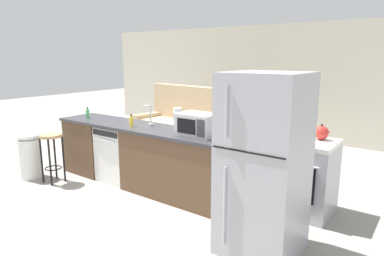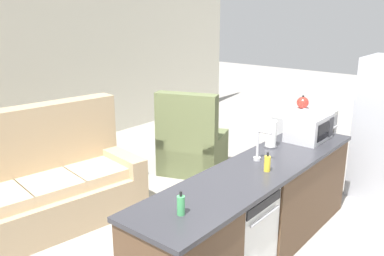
{
  "view_description": "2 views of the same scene",
  "coord_description": "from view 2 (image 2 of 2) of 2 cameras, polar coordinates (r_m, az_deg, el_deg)",
  "views": [
    {
      "loc": [
        3.63,
        -3.42,
        1.87
      ],
      "look_at": [
        0.74,
        0.5,
        0.85
      ],
      "focal_mm": 32.0,
      "sensor_mm": 36.0,
      "label": 1
    },
    {
      "loc": [
        -2.88,
        -1.72,
        2.28
      ],
      "look_at": [
        0.14,
        0.78,
        1.13
      ],
      "focal_mm": 38.0,
      "sensor_mm": 36.0,
      "label": 2
    }
  ],
  "objects": [
    {
      "name": "sink_faucet",
      "position": [
        3.86,
        9.38,
        -2.7
      ],
      "size": [
        0.07,
        0.17,
        0.3
      ],
      "color": "silver",
      "rests_on": "kitchen_counter"
    },
    {
      "name": "dish_soap_bottle",
      "position": [
        2.87,
        -1.57,
        -10.76
      ],
      "size": [
        0.06,
        0.06,
        0.18
      ],
      "color": "#4CB266",
      "rests_on": "kitchen_counter"
    },
    {
      "name": "dishwasher",
      "position": [
        3.65,
        5.68,
        -14.29
      ],
      "size": [
        0.58,
        0.61,
        0.84
      ],
      "color": "white",
      "rests_on": "ground_plane"
    },
    {
      "name": "microwave",
      "position": [
        4.6,
        16.08,
        0.09
      ],
      "size": [
        0.5,
        0.37,
        0.28
      ],
      "color": "#B7B7BC",
      "rests_on": "kitchen_counter"
    },
    {
      "name": "armchair",
      "position": [
        5.82,
        -0.12,
        -2.98
      ],
      "size": [
        1.05,
        1.08,
        1.2
      ],
      "color": "#667047",
      "rests_on": "ground_plane"
    },
    {
      "name": "couch",
      "position": [
        4.79,
        -20.05,
        -7.83
      ],
      "size": [
        2.11,
        1.18,
        1.27
      ],
      "color": "tan",
      "rests_on": "ground_plane"
    },
    {
      "name": "kitchen_counter",
      "position": [
        4.02,
        9.67,
        -11.42
      ],
      "size": [
        2.94,
        0.66,
        0.9
      ],
      "color": "brown",
      "rests_on": "ground_plane"
    },
    {
      "name": "stove_range",
      "position": [
        5.99,
        15.35,
        -1.98
      ],
      "size": [
        0.76,
        0.68,
        0.9
      ],
      "color": "#A8AAB2",
      "rests_on": "ground_plane"
    },
    {
      "name": "soap_bottle",
      "position": [
        3.65,
        10.52,
        -4.91
      ],
      "size": [
        0.06,
        0.06,
        0.18
      ],
      "color": "yellow",
      "rests_on": "kitchen_counter"
    },
    {
      "name": "paper_towel_roll",
      "position": [
        4.26,
        11.04,
        -0.87
      ],
      "size": [
        0.14,
        0.14,
        0.28
      ],
      "color": "#4C4C51",
      "rests_on": "kitchen_counter"
    },
    {
      "name": "wall_back",
      "position": [
        6.79,
        -22.1,
        6.91
      ],
      "size": [
        10.0,
        0.06,
        2.6
      ],
      "color": "beige",
      "rests_on": "ground_plane"
    },
    {
      "name": "kettle",
      "position": [
        6.05,
        15.28,
        3.46
      ],
      "size": [
        0.21,
        0.17,
        0.19
      ],
      "color": "red",
      "rests_on": "stove_range"
    }
  ]
}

